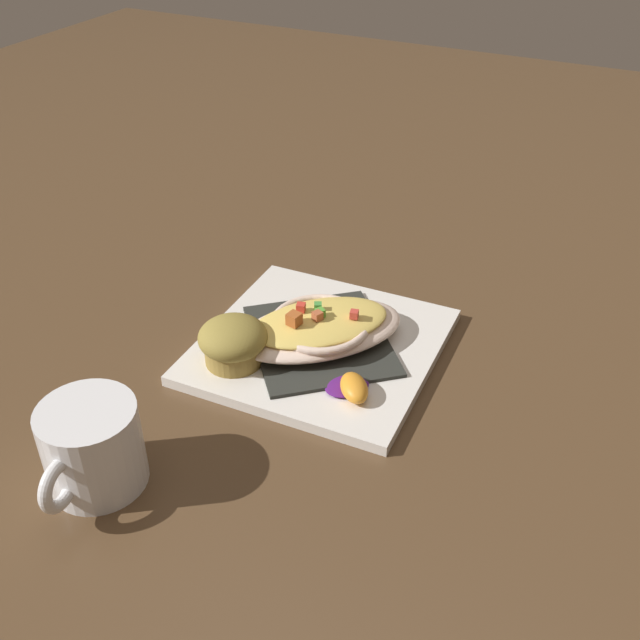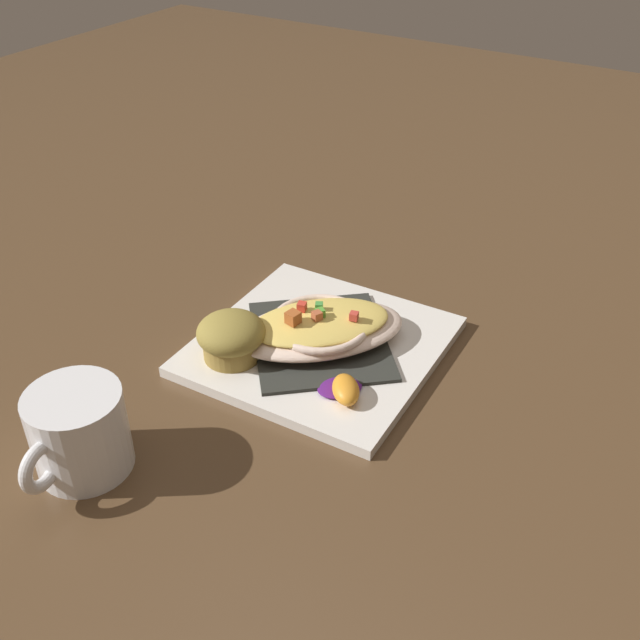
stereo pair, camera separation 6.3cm
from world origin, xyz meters
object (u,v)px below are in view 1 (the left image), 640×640
(muffin, at_px, (233,341))
(orange_garnish, at_px, (352,387))
(square_plate, at_px, (320,346))
(gratin_dish, at_px, (320,327))
(coffee_mug, at_px, (93,452))

(muffin, distance_m, orange_garnish, 0.14)
(square_plate, height_order, muffin, muffin)
(square_plate, xyz_separation_m, muffin, (-0.07, -0.07, 0.03))
(gratin_dish, relative_size, coffee_mug, 1.80)
(orange_garnish, bearing_deg, muffin, -177.48)
(orange_garnish, distance_m, coffee_mug, 0.26)
(square_plate, bearing_deg, gratin_dish, -133.10)
(gratin_dish, xyz_separation_m, orange_garnish, (0.07, -0.07, -0.01))
(coffee_mug, bearing_deg, muffin, 82.31)
(square_plate, distance_m, coffee_mug, 0.29)
(orange_garnish, bearing_deg, coffee_mug, -129.14)
(square_plate, xyz_separation_m, orange_garnish, (0.07, -0.07, 0.01))
(gratin_dish, xyz_separation_m, muffin, (-0.07, -0.07, 0.01))
(muffin, bearing_deg, square_plate, 46.64)
(muffin, bearing_deg, coffee_mug, -97.69)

